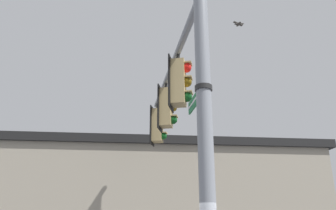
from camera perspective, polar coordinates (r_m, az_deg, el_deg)
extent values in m
cylinder|color=gray|center=(5.26, 6.18, -6.68)|extent=(0.24, 0.24, 6.64)
cylinder|color=gray|center=(8.82, 0.59, 6.09)|extent=(5.48, 2.14, 0.14)
cylinder|color=black|center=(7.99, 1.68, 7.70)|extent=(0.08, 0.08, 0.18)
cube|color=tan|center=(7.72, 1.72, 3.64)|extent=(0.36, 0.30, 1.05)
sphere|color=red|center=(7.85, 3.06, 6.09)|extent=(0.22, 0.22, 0.22)
cube|color=tan|center=(7.89, 3.20, 6.75)|extent=(0.24, 0.20, 0.03)
sphere|color=brown|center=(7.70, 3.11, 3.74)|extent=(0.22, 0.22, 0.22)
cube|color=tan|center=(7.74, 3.24, 4.42)|extent=(0.24, 0.20, 0.03)
sphere|color=#0F4C19|center=(7.57, 3.16, 1.31)|extent=(0.22, 0.22, 0.22)
cube|color=tan|center=(7.60, 3.29, 2.01)|extent=(0.24, 0.20, 0.03)
cube|color=black|center=(7.75, 0.48, 3.55)|extent=(0.54, 0.03, 1.22)
cylinder|color=black|center=(9.52, -0.30, 3.02)|extent=(0.08, 0.08, 0.18)
cube|color=tan|center=(9.30, -0.30, -0.48)|extent=(0.36, 0.30, 1.05)
sphere|color=red|center=(9.39, 0.83, 1.61)|extent=(0.22, 0.22, 0.22)
cube|color=tan|center=(9.42, 0.95, 2.18)|extent=(0.24, 0.20, 0.03)
sphere|color=brown|center=(9.27, 0.84, -0.41)|extent=(0.22, 0.22, 0.22)
cube|color=tan|center=(9.30, 0.96, 0.18)|extent=(0.24, 0.20, 0.03)
sphere|color=#0F4C19|center=(9.16, 0.85, -2.48)|extent=(0.22, 0.22, 0.22)
cube|color=tan|center=(9.19, 0.97, -1.88)|extent=(0.24, 0.20, 0.03)
cube|color=black|center=(9.34, -1.33, -0.54)|extent=(0.54, 0.03, 1.22)
cylinder|color=black|center=(11.11, -1.70, -0.34)|extent=(0.08, 0.08, 0.18)
cube|color=tan|center=(10.92, -1.73, -3.39)|extent=(0.36, 0.30, 1.05)
sphere|color=red|center=(10.99, -0.76, -1.59)|extent=(0.22, 0.22, 0.22)
cube|color=tan|center=(11.02, -0.65, -1.09)|extent=(0.24, 0.20, 0.03)
sphere|color=brown|center=(10.89, -0.76, -3.34)|extent=(0.22, 0.22, 0.22)
cube|color=tan|center=(10.91, -0.66, -2.84)|extent=(0.24, 0.20, 0.03)
sphere|color=#0F4C19|center=(10.79, -0.77, -5.12)|extent=(0.22, 0.22, 0.22)
cube|color=tan|center=(10.81, -0.67, -4.61)|extent=(0.24, 0.20, 0.03)
cube|color=black|center=(10.96, -2.60, -3.44)|extent=(0.54, 0.03, 1.22)
cube|color=#147238|center=(6.06, 4.42, 0.66)|extent=(0.84, 0.33, 0.22)
cube|color=white|center=(6.07, 4.26, 0.65)|extent=(0.83, 0.31, 0.04)
cylinder|color=#262626|center=(5.54, 5.83, 2.72)|extent=(0.28, 0.28, 0.08)
ellipsoid|color=#4C4742|center=(10.71, 11.49, 12.86)|extent=(0.26, 0.20, 0.08)
cube|color=#4C4742|center=(10.71, 11.40, 12.93)|extent=(0.21, 0.28, 0.09)
cube|color=#4C4742|center=(10.72, 11.58, 12.88)|extent=(0.21, 0.28, 0.08)
cube|color=black|center=(15.32, -1.67, -8.47)|extent=(9.74, 13.93, 0.30)
sphere|color=#387533|center=(16.39, -3.61, -12.45)|extent=(4.14, 4.14, 4.14)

